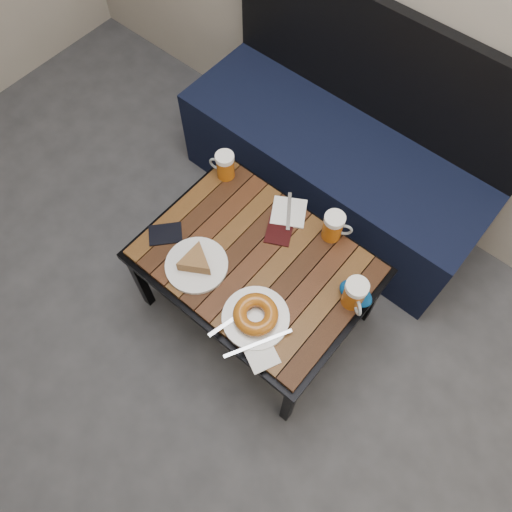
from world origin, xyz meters
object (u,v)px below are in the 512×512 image
Objects in this scene: passport_navy at (165,234)px; knit_pouch at (356,294)px; cafe_table at (256,265)px; passport_burgundy at (279,230)px; beer_mug_right at (355,294)px; plate_pie at (196,263)px; bench at (334,163)px; beer_mug_centre at (334,226)px; plate_bagel at (256,316)px; beer_mug_left at (225,165)px.

knit_pouch is (0.69, 0.25, 0.02)m from passport_navy.
cafe_table is 0.38m from knit_pouch.
cafe_table is at bearing -112.37° from passport_burgundy.
beer_mug_right is 0.57m from plate_pie.
bench is at bearing 73.38° from passport_burgundy.
passport_navy is 0.43m from passport_burgundy.
beer_mug_centre is (0.15, 0.26, 0.11)m from cafe_table.
passport_burgundy is at bearing 115.77° from plate_bagel.
plate_pie is at bearing 35.06° from passport_navy.
cafe_table is at bearing 132.41° from beer_mug_left.
cafe_table is at bearing 129.58° from plate_bagel.
beer_mug_left is at bearing 117.33° from plate_pie.
passport_navy is 0.93× the size of passport_burgundy.
bench reaches higher than cafe_table.
passport_navy is at bearing -157.50° from cafe_table.
passport_burgundy is at bearing 84.33° from passport_navy.
knit_pouch is at bearing -33.91° from passport_burgundy.
plate_pie is at bearing -140.60° from passport_burgundy.
plate_bagel is 0.48m from passport_navy.
passport_navy is (-0.18, 0.02, -0.02)m from plate_pie.
bench is 10.89× the size of beer_mug_right.
beer_mug_right is at bearing 154.47° from beer_mug_left.
cafe_table is 6.53× the size of beer_mug_right.
cafe_table is at bearing 64.37° from passport_navy.
beer_mug_centre is 0.42× the size of plate_bagel.
cafe_table is at bearing -149.86° from beer_mug_centre.
plate_pie is at bearing 102.12° from beer_mug_left.
knit_pouch is (0.21, 0.29, 0.00)m from plate_bagel.
knit_pouch reaches higher than passport_navy.
cafe_table is 0.23m from plate_pie.
beer_mug_left is 0.97× the size of passport_navy.
passport_navy is at bearing -170.32° from beer_mug_centre.
beer_mug_centre is at bearing 6.34° from passport_burgundy.
beer_mug_left is 0.42m from plate_pie.
bench is 0.88m from plate_pie.
beer_mug_left is at bearing 141.10° from plate_bagel.
plate_pie is 0.18m from passport_navy.
beer_mug_left is 0.63m from plate_bagel.
beer_mug_centre is 0.20m from passport_burgundy.
passport_burgundy is (-0.01, 0.15, 0.05)m from cafe_table.
bench is at bearing 167.74° from beer_mug_right.
beer_mug_centre is at bearing 81.54° from passport_navy.
beer_mug_left is 0.52× the size of plate_pie.
beer_mug_right reaches higher than beer_mug_left.
bench reaches higher than plate_bagel.
beer_mug_right reaches higher than cafe_table.
cafe_table is 3.68× the size of plate_pie.
beer_mug_left is at bearing -150.90° from beer_mug_right.
plate_pie is 0.29m from plate_bagel.
passport_burgundy is at bearing 66.61° from plate_pie.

